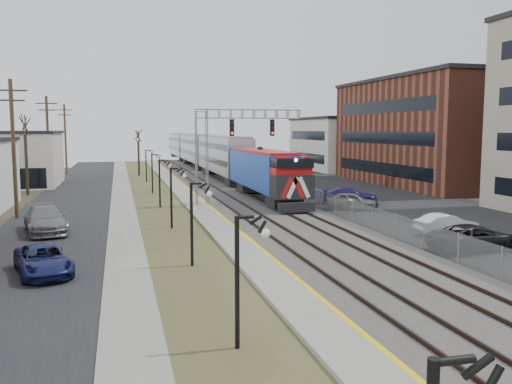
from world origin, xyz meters
name	(u,v)px	position (x,y,z in m)	size (l,w,h in m)	color
ground	(337,316)	(0.00, 0.00, 0.00)	(160.00, 160.00, 0.00)	#473D2D
street_west	(72,200)	(-11.50, 35.00, 0.02)	(7.00, 120.00, 0.04)	black
sidewalk	(122,198)	(-7.00, 35.00, 0.04)	(2.00, 120.00, 0.08)	gray
grass_median	(155,197)	(-4.00, 35.00, 0.03)	(4.00, 120.00, 0.06)	#474A27
platform	(186,195)	(-1.00, 35.00, 0.12)	(2.00, 120.00, 0.24)	gray
ballast_bed	(237,194)	(4.00, 35.00, 0.10)	(8.00, 120.00, 0.20)	#595651
parking_lot	(349,191)	(16.00, 35.00, 0.02)	(16.00, 120.00, 0.04)	black
platform_edge	(195,194)	(-0.12, 35.00, 0.24)	(0.24, 120.00, 0.01)	gold
track_near	(217,193)	(2.00, 35.00, 0.28)	(1.58, 120.00, 0.15)	#2D2119
track_far	(251,192)	(5.50, 35.00, 0.28)	(1.58, 120.00, 0.15)	#2D2119
train	(204,153)	(5.50, 65.29, 2.92)	(3.00, 85.85, 5.33)	#143DA9
signal_gantry	(222,140)	(1.22, 27.99, 5.59)	(9.00, 1.07, 8.15)	gray
lampposts	(171,198)	(-4.00, 18.29, 2.00)	(0.14, 62.14, 4.00)	black
utility_poles	(14,150)	(-14.50, 25.00, 5.00)	(0.28, 80.28, 10.00)	#4C3823
fence	(277,186)	(8.20, 35.00, 0.80)	(0.04, 120.00, 1.60)	gray
buildings_east	(492,131)	(30.00, 31.18, 6.31)	(16.00, 76.00, 15.00)	#9F9580
bare_trees	(61,168)	(-12.66, 38.91, 2.70)	(12.30, 42.30, 5.95)	#382D23
car_lot_b	(446,225)	(12.15, 11.89, 0.64)	(1.35, 3.88, 1.28)	silver
car_lot_c	(475,238)	(11.00, 7.59, 0.70)	(2.33, 5.04, 1.40)	black
car_lot_d	(350,196)	(12.19, 26.27, 0.69)	(1.92, 4.74, 1.37)	navy
car_lot_e	(352,202)	(10.82, 22.80, 0.71)	(1.67, 4.16, 1.42)	slate
car_lot_f	(285,177)	(12.33, 45.80, 0.72)	(1.53, 4.38, 1.44)	#0E4622
car_street_a	(43,261)	(-10.60, 8.19, 0.64)	(2.13, 4.62, 1.28)	navy
car_street_b	(45,220)	(-11.78, 18.60, 0.82)	(2.28, 5.62, 1.63)	slate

